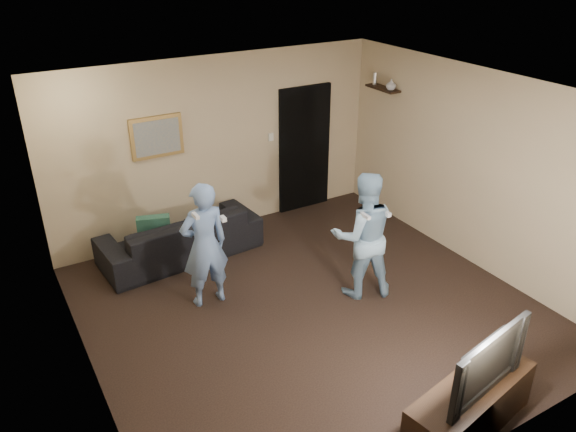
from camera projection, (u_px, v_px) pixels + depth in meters
ground at (310, 308)px, 6.75m from camera, size 5.00×5.00×0.00m
ceiling at (314, 95)px, 5.59m from camera, size 5.00×5.00×0.04m
wall_back at (219, 146)px, 8.10m from camera, size 5.00×0.04×2.60m
wall_front at (490, 337)px, 4.24m from camera, size 5.00×0.04×2.60m
wall_left at (78, 274)px, 5.04m from camera, size 0.04×5.00×2.60m
wall_right at (473, 169)px, 7.30m from camera, size 0.04×5.00×2.60m
sofa at (180, 235)px, 7.73m from camera, size 2.25×1.02×0.64m
throw_pillow at (154, 231)px, 7.50m from camera, size 0.46×0.26×0.43m
painting_frame at (157, 137)px, 7.54m from camera, size 0.72×0.05×0.57m
painting_canvas at (157, 137)px, 7.52m from camera, size 0.62×0.01×0.47m
doorway at (304, 149)px, 8.87m from camera, size 0.90×0.06×2.00m
light_switch at (271, 137)px, 8.47m from camera, size 0.08×0.02×0.12m
wall_shelf at (383, 88)px, 8.33m from camera, size 0.20×0.60×0.03m
shelf_vase at (391, 85)px, 8.16m from camera, size 0.18×0.18×0.15m
shelf_figurine at (375, 79)px, 8.44m from camera, size 0.06×0.06×0.18m
tv_console at (469, 407)px, 5.00m from camera, size 1.46×0.70×0.50m
television at (479, 359)px, 4.76m from camera, size 1.06×0.33×0.61m
wii_player_left at (204, 245)px, 6.54m from camera, size 0.58×0.48×1.57m
wii_player_right at (363, 235)px, 6.72m from camera, size 0.95×0.85×1.61m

